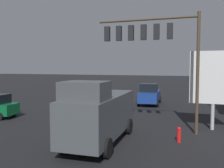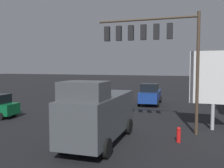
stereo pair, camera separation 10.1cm
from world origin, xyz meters
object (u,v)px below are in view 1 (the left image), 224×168
(price_sign, at_px, (214,79))
(pickup_parked, at_px, (150,95))
(traffic_signal_assembly, at_px, (153,41))
(delivery_truck, at_px, (99,113))
(fire_hydrant, at_px, (179,135))

(price_sign, xyz_separation_m, pickup_parked, (6.11, -9.69, -2.35))
(pickup_parked, bearing_deg, traffic_signal_assembly, 7.22)
(traffic_signal_assembly, relative_size, price_sign, 1.44)
(traffic_signal_assembly, distance_m, delivery_truck, 6.10)
(traffic_signal_assembly, distance_m, price_sign, 4.86)
(traffic_signal_assembly, relative_size, delivery_truck, 1.11)
(traffic_signal_assembly, bearing_deg, price_sign, -157.36)
(traffic_signal_assembly, height_order, price_sign, traffic_signal_assembly)
(pickup_parked, relative_size, fire_hydrant, 6.06)
(delivery_truck, xyz_separation_m, pickup_parked, (-0.01, -15.03, -0.58))
(price_sign, distance_m, delivery_truck, 8.32)
(delivery_truck, distance_m, pickup_parked, 15.04)
(traffic_signal_assembly, relative_size, pickup_parked, 1.44)
(traffic_signal_assembly, distance_m, pickup_parked, 12.49)
(price_sign, distance_m, fire_hydrant, 5.13)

